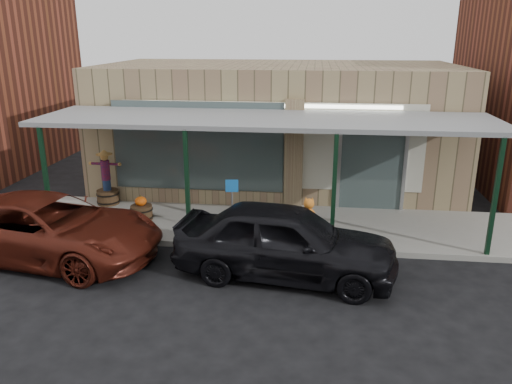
# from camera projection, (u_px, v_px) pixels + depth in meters

# --- Properties ---
(ground) EXTENTS (120.00, 120.00, 0.00)m
(ground) POSITION_uv_depth(u_px,v_px,m) (248.00, 290.00, 10.60)
(ground) COLOR black
(ground) RESTS_ON ground
(sidewalk) EXTENTS (40.00, 3.20, 0.15)m
(sidewalk) POSITION_uv_depth(u_px,v_px,m) (265.00, 225.00, 13.99)
(sidewalk) COLOR gray
(sidewalk) RESTS_ON ground
(storefront) EXTENTS (12.00, 6.25, 4.20)m
(storefront) POSITION_uv_depth(u_px,v_px,m) (278.00, 125.00, 17.69)
(storefront) COLOR #95825B
(storefront) RESTS_ON ground
(awning) EXTENTS (12.00, 3.00, 3.04)m
(awning) POSITION_uv_depth(u_px,v_px,m) (265.00, 121.00, 13.06)
(awning) COLOR gray
(awning) RESTS_ON ground
(block_buildings_near) EXTENTS (61.00, 8.00, 8.00)m
(block_buildings_near) POSITION_uv_depth(u_px,v_px,m) (337.00, 75.00, 17.94)
(block_buildings_near) COLOR brown
(block_buildings_near) RESTS_ON ground
(barrel_scarecrow) EXTENTS (1.02, 0.84, 1.72)m
(barrel_scarecrow) POSITION_uv_depth(u_px,v_px,m) (107.00, 186.00, 15.34)
(barrel_scarecrow) COLOR #462E1C
(barrel_scarecrow) RESTS_ON sidewalk
(barrel_pumpkin) EXTENTS (0.73, 0.73, 0.73)m
(barrel_pumpkin) POSITION_uv_depth(u_px,v_px,m) (141.00, 211.00, 14.13)
(barrel_pumpkin) COLOR #462E1C
(barrel_pumpkin) RESTS_ON sidewalk
(handicap_sign) EXTENTS (0.32, 0.07, 1.55)m
(handicap_sign) POSITION_uv_depth(u_px,v_px,m) (232.00, 201.00, 12.69)
(handicap_sign) COLOR gray
(handicap_sign) RESTS_ON sidewalk
(parked_sedan) EXTENTS (5.12, 2.59, 1.67)m
(parked_sedan) POSITION_uv_depth(u_px,v_px,m) (285.00, 241.00, 11.00)
(parked_sedan) COLOR black
(parked_sedan) RESTS_ON ground
(car_maroon) EXTENTS (5.79, 3.33, 1.52)m
(car_maroon) POSITION_uv_depth(u_px,v_px,m) (49.00, 228.00, 11.92)
(car_maroon) COLOR #541B10
(car_maroon) RESTS_ON ground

